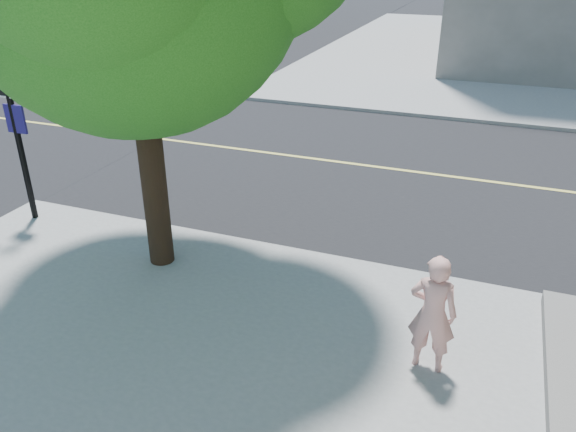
% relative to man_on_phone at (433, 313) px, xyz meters
% --- Properties ---
extents(ground, '(140.00, 140.00, 0.00)m').
position_rel_man_on_phone_xyz_m(ground, '(-7.06, 2.18, -0.89)').
color(ground, black).
rests_on(ground, ground).
extents(road_ew, '(140.00, 9.00, 0.01)m').
position_rel_man_on_phone_xyz_m(road_ew, '(-7.06, 6.68, -0.88)').
color(road_ew, black).
rests_on(road_ew, ground).
extents(sidewalk_nw, '(26.00, 25.00, 0.12)m').
position_rel_man_on_phone_xyz_m(sidewalk_nw, '(-30.06, 23.68, -0.83)').
color(sidewalk_nw, gray).
rests_on(sidewalk_nw, ground).
extents(man_on_phone, '(0.57, 0.39, 1.53)m').
position_rel_man_on_phone_xyz_m(man_on_phone, '(0.00, 0.00, 0.00)').
color(man_on_phone, '#DA9A93').
rests_on(man_on_phone, sidewalk_se).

